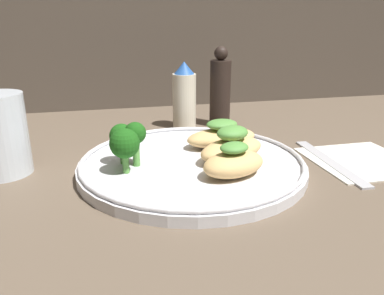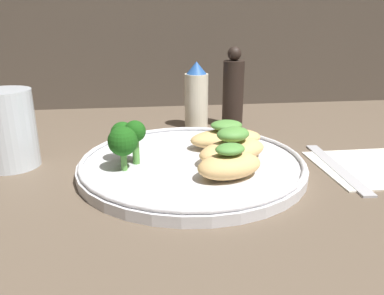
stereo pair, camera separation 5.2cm
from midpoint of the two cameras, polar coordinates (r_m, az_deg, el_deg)
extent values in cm
cube|color=brown|center=(53.76, -2.79, -3.98)|extent=(180.00, 180.00, 1.00)
cylinder|color=silver|center=(53.30, -2.81, -2.79)|extent=(31.97, 31.97, 1.40)
torus|color=silver|center=(52.94, -2.83, -1.79)|extent=(31.37, 31.37, 0.60)
ellipsoid|color=tan|center=(47.69, 3.25, -2.59)|extent=(10.05, 8.08, 3.10)
ellipsoid|color=#518E3D|center=(46.92, 3.30, -0.08)|extent=(4.74, 4.26, 1.32)
ellipsoid|color=tan|center=(53.06, 3.29, -0.36)|extent=(12.02, 9.57, 3.01)
ellipsoid|color=#518E3D|center=(52.30, 3.34, 2.20)|extent=(6.06, 5.60, 1.94)
ellipsoid|color=tan|center=(58.57, 1.98, 1.47)|extent=(11.86, 6.81, 2.86)
ellipsoid|color=#518E3D|center=(57.95, 2.01, 3.52)|extent=(5.34, 4.47, 1.48)
cylinder|color=#569942|center=(51.52, -11.38, -0.95)|extent=(0.96, 0.96, 3.64)
sphere|color=#195114|center=(50.63, -11.59, 2.09)|extent=(2.97, 2.97, 2.97)
cylinder|color=#569942|center=(52.99, -13.32, -0.98)|extent=(0.79, 0.79, 2.86)
sphere|color=#195114|center=(52.18, -13.53, 1.71)|extent=(3.33, 3.33, 3.33)
cylinder|color=#569942|center=(49.76, -13.04, -2.40)|extent=(0.85, 0.85, 2.67)
sphere|color=#195114|center=(48.85, -13.28, 0.56)|extent=(3.92, 3.92, 3.92)
cylinder|color=beige|center=(73.24, -3.24, 7.02)|extent=(4.54, 4.54, 10.57)
cone|color=#23519E|center=(72.17, -3.34, 12.03)|extent=(3.86, 3.86, 2.33)
cylinder|color=black|center=(74.60, 2.29, 8.18)|extent=(4.09, 4.09, 12.92)
sphere|color=black|center=(73.53, 2.37, 14.15)|extent=(2.66, 2.66, 2.66)
cube|color=#B2B2B7|center=(58.85, 17.87, -2.00)|extent=(2.83, 19.14, 0.60)
cube|color=silver|center=(61.14, 22.16, -1.82)|extent=(14.69, 14.69, 0.40)
camera|label=1|loc=(0.03, -92.86, -0.99)|focal=35.00mm
camera|label=2|loc=(0.03, 87.14, 0.99)|focal=35.00mm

